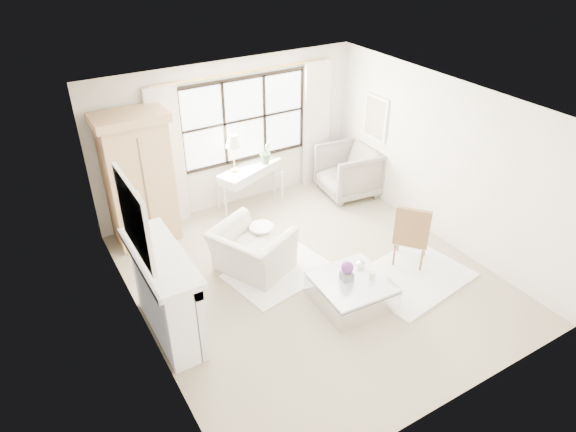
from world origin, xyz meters
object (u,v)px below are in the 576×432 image
armoire (139,179)px  coffee_table (351,291)px  console_table (250,186)px  club_armchair (252,250)px

armoire → coffee_table: (1.99, -3.10, -0.96)m
console_table → club_armchair: bearing=-138.3°
club_armchair → console_table: bearing=-51.7°
console_table → coffee_table: size_ratio=1.31×
club_armchair → coffee_table: 1.65m
console_table → coffee_table: bearing=-112.3°
armoire → club_armchair: size_ratio=2.01×
armoire → console_table: size_ratio=1.63×
club_armchair → coffee_table: bearing=-173.1°
console_table → coffee_table: console_table is taller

